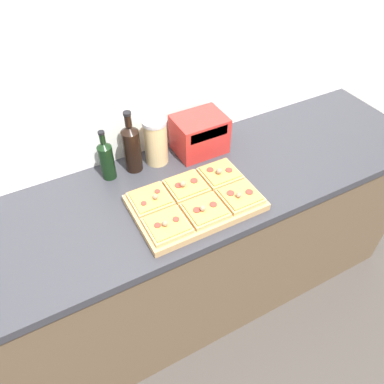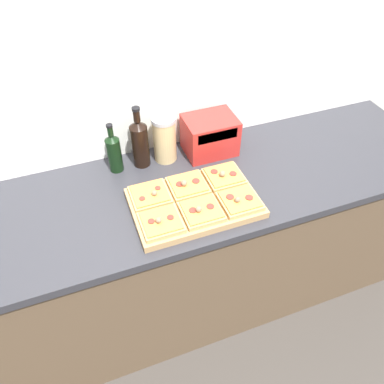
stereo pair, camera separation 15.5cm
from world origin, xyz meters
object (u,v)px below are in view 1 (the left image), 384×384
at_px(wine_bottle, 132,147).
at_px(toaster_oven, 200,134).
at_px(cutting_board, 195,203).
at_px(grain_jar_tall, 156,141).
at_px(olive_oil_bottle, 106,159).

bearing_deg(wine_bottle, toaster_oven, -3.02).
relative_size(cutting_board, grain_jar_tall, 2.28).
bearing_deg(grain_jar_tall, wine_bottle, 180.00).
bearing_deg(cutting_board, olive_oil_bottle, 126.48).
relative_size(cutting_board, wine_bottle, 1.73).
height_order(wine_bottle, toaster_oven, wine_bottle).
bearing_deg(olive_oil_bottle, toaster_oven, -2.22).
height_order(cutting_board, wine_bottle, wine_bottle).
bearing_deg(grain_jar_tall, toaster_oven, -4.62).
xyz_separation_m(olive_oil_bottle, grain_jar_tall, (0.24, 0.00, 0.01)).
bearing_deg(cutting_board, grain_jar_tall, 93.05).
relative_size(cutting_board, olive_oil_bottle, 2.12).
relative_size(olive_oil_bottle, wine_bottle, 0.81).
height_order(grain_jar_tall, toaster_oven, grain_jar_tall).
xyz_separation_m(cutting_board, wine_bottle, (-0.13, 0.35, 0.11)).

